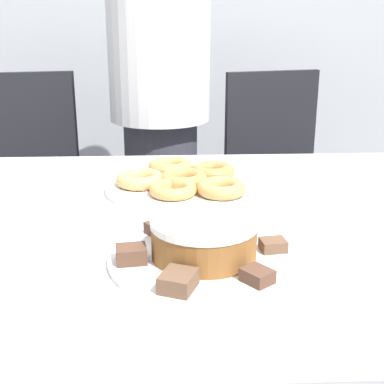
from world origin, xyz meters
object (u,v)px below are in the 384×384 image
(office_chair_left, at_px, (31,198))
(plate_cake, at_px, (204,258))
(plate_donuts, at_px, (184,187))
(office_chair_right, at_px, (283,195))
(frosted_cake, at_px, (204,237))
(person_standing, at_px, (160,108))

(office_chair_left, xyz_separation_m, plate_cake, (0.60, -1.16, 0.28))
(plate_cake, xyz_separation_m, plate_donuts, (-0.02, 0.41, 0.00))
(office_chair_right, bearing_deg, frosted_cake, -122.83)
(plate_cake, xyz_separation_m, frosted_cake, (0.00, -0.00, 0.04))
(plate_cake, relative_size, frosted_cake, 1.80)
(person_standing, distance_m, office_chair_right, 0.61)
(office_chair_right, relative_size, plate_donuts, 2.35)
(plate_cake, distance_m, frosted_cake, 0.04)
(office_chair_left, height_order, frosted_cake, office_chair_left)
(office_chair_right, distance_m, plate_cake, 1.26)
(person_standing, height_order, frosted_cake, person_standing)
(person_standing, distance_m, frosted_cake, 1.16)
(person_standing, relative_size, plate_donuts, 3.92)
(person_standing, height_order, plate_cake, person_standing)
(office_chair_left, xyz_separation_m, office_chair_right, (1.00, -0.00, 0.00))
(plate_cake, height_order, frosted_cake, frosted_cake)
(office_chair_left, distance_m, plate_donuts, 0.99)
(frosted_cake, bearing_deg, plate_cake, 90.00)
(office_chair_right, relative_size, frosted_cake, 4.90)
(plate_donuts, bearing_deg, office_chair_right, 60.49)
(office_chair_right, bearing_deg, office_chair_left, 166.20)
(person_standing, distance_m, plate_cake, 1.16)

